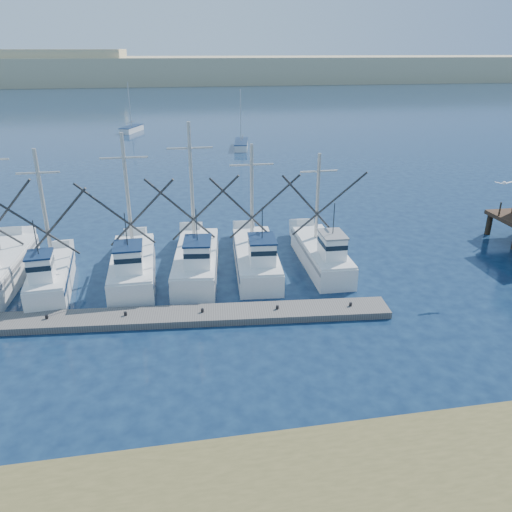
% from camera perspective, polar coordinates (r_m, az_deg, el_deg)
% --- Properties ---
extents(ground, '(500.00, 500.00, 0.00)m').
position_cam_1_polar(ground, '(22.66, 5.82, -13.36)').
color(ground, '#0B1933').
rests_on(ground, ground).
extents(floating_dock, '(28.07, 4.38, 0.37)m').
position_cam_1_polar(floating_dock, '(27.21, -14.64, -6.92)').
color(floating_dock, '#605B56').
rests_on(floating_dock, ground).
extents(dune_ridge, '(360.00, 60.00, 10.00)m').
position_cam_1_polar(dune_ridge, '(227.76, -9.34, 20.29)').
color(dune_ridge, tan).
rests_on(dune_ridge, ground).
extents(trawler_fleet, '(27.13, 9.01, 9.26)m').
position_cam_1_polar(trawler_fleet, '(31.48, -15.40, -1.21)').
color(trawler_fleet, silver).
rests_on(trawler_fleet, ground).
extents(sailboat_near, '(2.92, 7.04, 8.10)m').
position_cam_1_polar(sailboat_near, '(73.44, -1.70, 12.61)').
color(sailboat_near, silver).
rests_on(sailboat_near, ground).
extents(sailboat_far, '(3.90, 6.24, 8.10)m').
position_cam_1_polar(sailboat_far, '(90.72, -14.03, 13.90)').
color(sailboat_far, silver).
rests_on(sailboat_far, ground).
extents(flying_gull, '(1.19, 0.22, 0.22)m').
position_cam_1_polar(flying_gull, '(32.37, 26.50, 7.48)').
color(flying_gull, white).
rests_on(flying_gull, ground).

